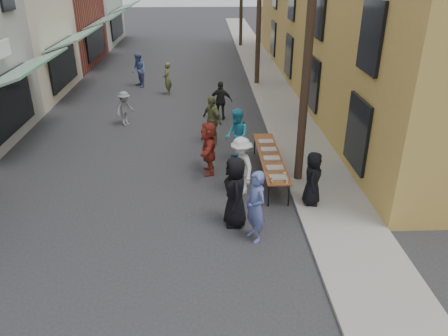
{
  "coord_description": "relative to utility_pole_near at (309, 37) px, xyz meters",
  "views": [
    {
      "loc": [
        1.39,
        -9.42,
        6.46
      ],
      "look_at": [
        1.85,
        1.33,
        1.3
      ],
      "focal_mm": 35.0,
      "sensor_mm": 36.0,
      "label": 1
    }
  ],
  "objects": [
    {
      "name": "catering_tray_buns",
      "position": [
        -0.88,
        -0.0,
        -3.71
      ],
      "size": [
        0.5,
        0.33,
        0.08
      ],
      "primitive_type": "cube",
      "color": "tan",
      "rests_on": "serving_table"
    },
    {
      "name": "catering_tray_sausage",
      "position": [
        -0.88,
        -1.35,
        -3.71
      ],
      "size": [
        0.5,
        0.33,
        0.08
      ],
      "primitive_type": "cube",
      "color": "maroon",
      "rests_on": "serving_table"
    },
    {
      "name": "passerby_far",
      "position": [
        -6.59,
        11.78,
        -3.57
      ],
      "size": [
        1.06,
        1.14,
        1.87
      ],
      "primitive_type": "imported",
      "rotation": [
        0.0,
        0.0,
        5.22
      ],
      "color": "#5565A4",
      "rests_on": "ground"
    },
    {
      "name": "guest_front_e",
      "position": [
        -2.7,
        3.31,
        -3.56
      ],
      "size": [
        1.01,
        1.17,
        1.88
      ],
      "primitive_type": "imported",
      "rotation": [
        0.0,
        0.0,
        -0.96
      ],
      "color": "olive",
      "rests_on": "ground"
    },
    {
      "name": "guest_queue_back",
      "position": [
        -2.85,
        0.72,
        -3.61
      ],
      "size": [
        0.53,
        1.65,
        1.78
      ],
      "primitive_type": "imported",
      "rotation": [
        0.0,
        0.0,
        -1.57
      ],
      "color": "maroon",
      "rests_on": "ground"
    },
    {
      "name": "guest_front_b",
      "position": [
        -1.73,
        -3.17,
        -3.56
      ],
      "size": [
        0.71,
        0.82,
        1.89
      ],
      "primitive_type": "imported",
      "rotation": [
        0.0,
        0.0,
        -1.12
      ],
      "color": "#505F9C",
      "rests_on": "ground"
    },
    {
      "name": "condiment_jar_a",
      "position": [
        -1.1,
        -1.65,
        -3.71
      ],
      "size": [
        0.07,
        0.07,
        0.08
      ],
      "primitive_type": "cylinder",
      "color": "#A57F26",
      "rests_on": "serving_table"
    },
    {
      "name": "catering_tray_foil_b",
      "position": [
        -0.88,
        -0.7,
        -3.71
      ],
      "size": [
        0.5,
        0.33,
        0.08
      ],
      "primitive_type": "cube",
      "color": "#B2B2B7",
      "rests_on": "serving_table"
    },
    {
      "name": "ground",
      "position": [
        -4.3,
        -3.0,
        -4.5
      ],
      "size": [
        120.0,
        120.0,
        0.0
      ],
      "primitive_type": "plane",
      "color": "#28282B",
      "rests_on": "ground"
    },
    {
      "name": "cup_stack",
      "position": [
        -0.68,
        -1.6,
        -3.69
      ],
      "size": [
        0.08,
        0.08,
        0.12
      ],
      "primitive_type": "cylinder",
      "color": "tan",
      "rests_on": "serving_table"
    },
    {
      "name": "guest_front_a",
      "position": [
        -2.19,
        -2.45,
        -3.53
      ],
      "size": [
        0.7,
        1.0,
        1.94
      ],
      "primitive_type": "imported",
      "rotation": [
        0.0,
        0.0,
        -1.48
      ],
      "color": "black",
      "rests_on": "ground"
    },
    {
      "name": "condiment_jar_c",
      "position": [
        -1.1,
        -1.45,
        -3.71
      ],
      "size": [
        0.07,
        0.07,
        0.08
      ],
      "primitive_type": "cylinder",
      "color": "#A57F26",
      "rests_on": "serving_table"
    },
    {
      "name": "passerby_right",
      "position": [
        -4.9,
        10.17,
        -3.66
      ],
      "size": [
        0.45,
        0.64,
        1.68
      ],
      "primitive_type": "imported",
      "rotation": [
        0.0,
        0.0,
        4.64
      ],
      "color": "brown",
      "rests_on": "ground"
    },
    {
      "name": "passerby_mid",
      "position": [
        -2.26,
        6.05,
        -3.64
      ],
      "size": [
        1.06,
        0.58,
        1.71
      ],
      "primitive_type": "imported",
      "rotation": [
        0.0,
        0.0,
        2.97
      ],
      "color": "black",
      "rests_on": "ground"
    },
    {
      "name": "passerby_left",
      "position": [
        -6.37,
        5.54,
        -3.77
      ],
      "size": [
        0.97,
        1.09,
        1.47
      ],
      "primitive_type": "imported",
      "rotation": [
        0.0,
        0.0,
        0.99
      ],
      "color": "slate",
      "rests_on": "ground"
    },
    {
      "name": "guest_front_d",
      "position": [
        -1.9,
        -0.74,
        -3.59
      ],
      "size": [
        1.04,
        1.33,
        1.81
      ],
      "primitive_type": "imported",
      "rotation": [
        0.0,
        0.0,
        -1.21
      ],
      "color": "silver",
      "rests_on": "ground"
    },
    {
      "name": "sidewalk",
      "position": [
        0.7,
        12.0,
        -4.45
      ],
      "size": [
        2.2,
        60.0,
        0.1
      ],
      "primitive_type": "cube",
      "color": "gray",
      "rests_on": "ground"
    },
    {
      "name": "utility_pole_mid",
      "position": [
        0.0,
        12.0,
        0.0
      ],
      "size": [
        0.26,
        0.26,
        9.0
      ],
      "primitive_type": "cylinder",
      "color": "#2D2116",
      "rests_on": "ground"
    },
    {
      "name": "utility_pole_near",
      "position": [
        0.0,
        0.0,
        0.0
      ],
      "size": [
        0.26,
        0.26,
        9.0
      ],
      "primitive_type": "cylinder",
      "color": "#2D2116",
      "rests_on": "ground"
    },
    {
      "name": "condiment_jar_b",
      "position": [
        -1.1,
        -1.55,
        -3.71
      ],
      "size": [
        0.07,
        0.07,
        0.08
      ],
      "primitive_type": "cylinder",
      "color": "#A57F26",
      "rests_on": "serving_table"
    },
    {
      "name": "guest_front_c",
      "position": [
        -1.87,
        1.58,
        -3.55
      ],
      "size": [
        0.89,
        1.05,
        1.91
      ],
      "primitive_type": "imported",
      "rotation": [
        0.0,
        0.0,
        -1.37
      ],
      "color": "teal",
      "rests_on": "ground"
    },
    {
      "name": "catering_tray_foil_d",
      "position": [
        -0.88,
        0.7,
        -3.71
      ],
      "size": [
        0.5,
        0.33,
        0.08
      ],
      "primitive_type": "cube",
      "color": "#B2B2B7",
      "rests_on": "serving_table"
    },
    {
      "name": "serving_table",
      "position": [
        -0.88,
        0.3,
        -3.79
      ],
      "size": [
        0.7,
        4.0,
        0.75
      ],
      "color": "brown",
      "rests_on": "ground"
    },
    {
      "name": "catering_tray_buns_end",
      "position": [
        -0.88,
        1.4,
        -3.71
      ],
      "size": [
        0.5,
        0.33,
        0.08
      ],
      "primitive_type": "cube",
      "color": "tan",
      "rests_on": "serving_table"
    },
    {
      "name": "server",
      "position": [
        0.05,
        -1.61,
        -3.61
      ],
      "size": [
        0.71,
        0.89,
        1.58
      ],
      "primitive_type": "imported",
      "rotation": [
        0.0,
        0.0,
        1.27
      ],
      "color": "black",
      "rests_on": "sidewalk"
    }
  ]
}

